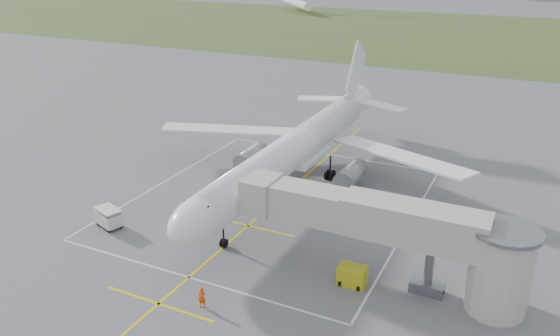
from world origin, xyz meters
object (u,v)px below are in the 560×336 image
at_px(airliner, 294,150).
at_px(gpu_unit, 352,276).
at_px(jet_bridge, 403,233).
at_px(ramp_worker_wing, 258,171).
at_px(baggage_cart, 109,218).
at_px(ramp_worker_nose, 202,298).

distance_m(airliner, gpu_unit, 20.39).
relative_size(jet_bridge, ramp_worker_wing, 14.62).
distance_m(airliner, baggage_cart, 20.92).
xyz_separation_m(baggage_cart, ramp_worker_nose, (15.23, -6.80, -0.13)).
height_order(airliner, baggage_cart, airliner).
xyz_separation_m(airliner, baggage_cart, (-11.99, -16.80, -3.41)).
bearing_deg(baggage_cart, ramp_worker_wing, 86.21).
distance_m(airliner, ramp_worker_nose, 24.09).
distance_m(gpu_unit, baggage_cart, 24.39).
height_order(gpu_unit, baggage_cart, baggage_cart).
xyz_separation_m(jet_bridge, ramp_worker_wing, (-20.55, 14.69, -3.94)).
bearing_deg(ramp_worker_wing, jet_bridge, 164.75).
height_order(gpu_unit, ramp_worker_wing, gpu_unit).
xyz_separation_m(airliner, gpu_unit, (12.38, -15.81, -3.57)).
distance_m(ramp_worker_nose, ramp_worker_wing, 25.36).
bearing_deg(gpu_unit, jet_bridge, 25.39).
xyz_separation_m(airliner, ramp_worker_nose, (3.24, -23.60, -3.54)).
bearing_deg(baggage_cart, gpu_unit, 21.09).
bearing_deg(ramp_worker_wing, baggage_cart, 87.75).
xyz_separation_m(gpu_unit, baggage_cart, (-24.37, -0.99, 0.16)).
relative_size(ramp_worker_nose, ramp_worker_wing, 1.06).
relative_size(gpu_unit, ramp_worker_wing, 1.39).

